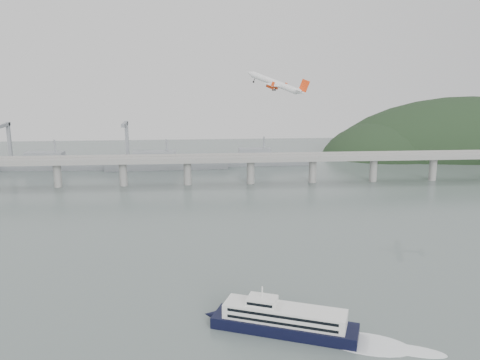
{
  "coord_description": "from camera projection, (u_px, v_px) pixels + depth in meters",
  "views": [
    {
      "loc": [
        -19.72,
        -192.78,
        92.53
      ],
      "look_at": [
        0.0,
        55.0,
        36.0
      ],
      "focal_mm": 38.0,
      "sensor_mm": 36.0,
      "label": 1
    }
  ],
  "objects": [
    {
      "name": "ferry",
      "position": [
        284.0,
        320.0,
        179.53
      ],
      "size": [
        80.8,
        38.9,
        16.01
      ],
      "rotation": [
        0.0,
        0.0,
        -0.38
      ],
      "color": "black",
      "rests_on": "ground"
    },
    {
      "name": "ground",
      "position": [
        251.0,
        294.0,
        209.44
      ],
      "size": [
        900.0,
        900.0,
        0.0
      ],
      "primitive_type": "plane",
      "color": "#556360",
      "rests_on": "ground"
    },
    {
      "name": "bridge",
      "position": [
        224.0,
        162.0,
        399.84
      ],
      "size": [
        800.0,
        22.0,
        23.9
      ],
      "color": "gray",
      "rests_on": "ground"
    },
    {
      "name": "headland",
      "position": [
        478.0,
        169.0,
        558.25
      ],
      "size": [
        365.0,
        155.0,
        156.0
      ],
      "color": "black",
      "rests_on": "ground"
    },
    {
      "name": "airliner",
      "position": [
        276.0,
        84.0,
        269.53
      ],
      "size": [
        33.38,
        31.44,
        14.43
      ],
      "rotation": [
        0.05,
        -0.35,
        2.75
      ],
      "color": "white",
      "rests_on": "ground"
    },
    {
      "name": "distant_fleet",
      "position": [
        48.0,
        164.0,
        453.7
      ],
      "size": [
        453.0,
        60.9,
        40.0
      ],
      "color": "gray",
      "rests_on": "ground"
    }
  ]
}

